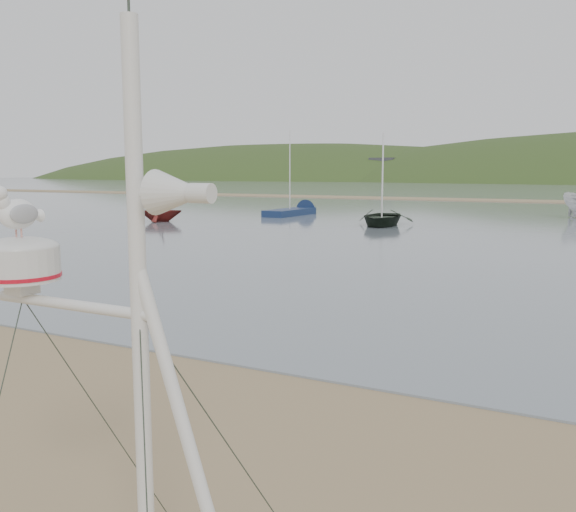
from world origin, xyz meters
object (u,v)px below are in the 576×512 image
at_px(mast_rig, 133,494).
at_px(boat_red, 160,201).
at_px(sailboat_blue_near, 302,211).
at_px(boat_dark, 382,186).

bearing_deg(mast_rig, boat_red, 128.88).
bearing_deg(sailboat_blue_near, mast_rig, -65.34).
relative_size(boat_dark, sailboat_blue_near, 0.68).
xyz_separation_m(boat_red, sailboat_blue_near, (5.27, 11.31, -1.16)).
bearing_deg(sailboat_blue_near, boat_dark, -38.19).
xyz_separation_m(boat_dark, boat_red, (-14.49, -4.06, -1.07)).
height_order(mast_rig, boat_red, mast_rig).
height_order(mast_rig, boat_dark, mast_rig).
xyz_separation_m(mast_rig, boat_red, (-24.29, 30.12, 0.16)).
relative_size(boat_red, sailboat_blue_near, 0.38).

